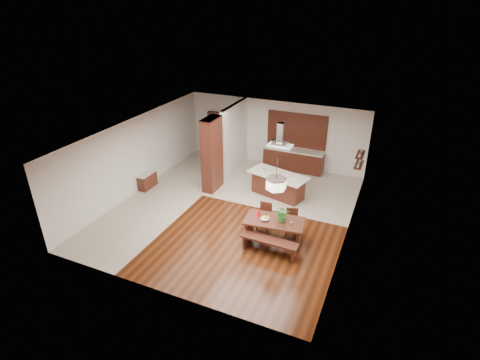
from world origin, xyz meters
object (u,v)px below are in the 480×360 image
at_px(hallway_console, 147,181).
at_px(dining_table, 274,226).
at_px(island_cup, 289,175).
at_px(microwave, 276,144).
at_px(dining_chair_left, 264,217).
at_px(dining_chair_right, 292,222).
at_px(range_hood, 280,135).
at_px(fruit_bowl, 265,219).
at_px(foliage_plant, 283,214).
at_px(kitchen_island, 278,185).
at_px(dining_bench, 269,246).
at_px(pendant_lantern, 277,176).

bearing_deg(hallway_console, dining_table, -13.59).
xyz_separation_m(dining_table, island_cup, (-0.39, 2.79, 0.42)).
bearing_deg(island_cup, microwave, 118.34).
bearing_deg(island_cup, dining_chair_left, -93.06).
relative_size(dining_chair_right, microwave, 1.78).
bearing_deg(hallway_console, range_hood, 16.40).
height_order(hallway_console, dining_chair_right, dining_chair_right).
height_order(fruit_bowl, microwave, microwave).
xyz_separation_m(range_hood, microwave, (-0.95, 2.50, -1.38)).
height_order(dining_chair_left, foliage_plant, foliage_plant).
bearing_deg(dining_table, fruit_bowl, -159.11).
distance_m(dining_table, fruit_bowl, 0.38).
relative_size(dining_table, kitchen_island, 0.79).
bearing_deg(dining_chair_right, microwave, 97.17).
height_order(dining_table, microwave, microwave).
distance_m(dining_table, dining_chair_right, 0.73).
distance_m(dining_chair_left, foliage_plant, 1.04).
height_order(hallway_console, dining_chair_left, dining_chair_left).
distance_m(kitchen_island, range_hood, 1.99).
relative_size(dining_table, microwave, 4.00).
relative_size(dining_table, foliage_plant, 3.72).
height_order(dining_table, dining_bench, dining_table).
relative_size(foliage_plant, range_hood, 0.57).
relative_size(dining_table, dining_bench, 1.10).
relative_size(kitchen_island, microwave, 5.05).
xyz_separation_m(dining_bench, range_hood, (-0.91, 3.51, 2.22)).
bearing_deg(range_hood, dining_table, -73.78).
distance_m(dining_chair_left, island_cup, 2.35).
xyz_separation_m(dining_bench, pendant_lantern, (-0.08, 0.65, 2.00)).
distance_m(dining_bench, kitchen_island, 3.63).
distance_m(dining_chair_right, fruit_bowl, 1.04).
xyz_separation_m(fruit_bowl, kitchen_island, (-0.56, 2.96, -0.32)).
relative_size(dining_bench, range_hood, 1.94).
xyz_separation_m(dining_chair_left, microwave, (-1.26, 4.86, 0.62)).
height_order(dining_bench, dining_chair_right, dining_chair_right).
height_order(dining_chair_right, range_hood, range_hood).
bearing_deg(hallway_console, microwave, 44.67).
bearing_deg(pendant_lantern, dining_chair_right, 57.44).
distance_m(hallway_console, dining_chair_left, 5.35).
bearing_deg(pendant_lantern, microwave, 108.36).
bearing_deg(dining_chair_left, kitchen_island, 96.46).
distance_m(foliage_plant, microwave, 5.68).
distance_m(dining_chair_left, dining_chair_right, 0.91).
height_order(dining_chair_left, microwave, microwave).
distance_m(kitchen_island, island_cup, 0.67).
relative_size(dining_table, fruit_bowl, 7.29).
bearing_deg(microwave, foliage_plant, -57.64).
bearing_deg(dining_table, hallway_console, 166.41).
distance_m(pendant_lantern, kitchen_island, 3.46).
height_order(hallway_console, foliage_plant, foliage_plant).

